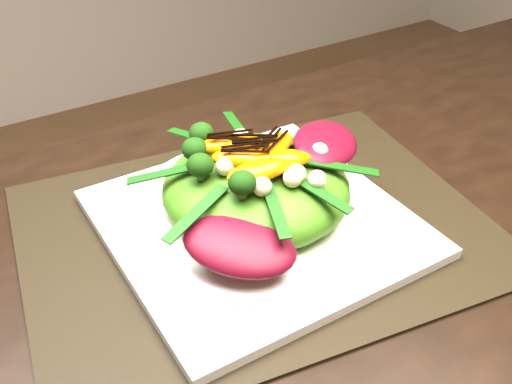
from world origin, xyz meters
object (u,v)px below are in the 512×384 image
placemat (256,228)px  salad_bowl (256,211)px  orange_segment (235,146)px  lettuce_mound (256,188)px  plate_base (256,223)px

placemat → salad_bowl: 0.02m
placemat → orange_segment: orange_segment is taller
placemat → lettuce_mound: 0.05m
plate_base → lettuce_mound: 0.04m
lettuce_mound → plate_base: bearing=-90.0°
salad_bowl → orange_segment: bearing=111.9°
salad_bowl → orange_segment: 0.07m
placemat → plate_base: plate_base is taller
placemat → plate_base: size_ratio=1.62×
plate_base → lettuce_mound: size_ratio=1.55×
placemat → salad_bowl: salad_bowl is taller
placemat → lettuce_mound: (0.00, -0.00, 0.05)m
placemat → plate_base: (0.00, -0.00, 0.01)m
placemat → lettuce_mound: size_ratio=2.51×
salad_bowl → plate_base: bearing=-90.0°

